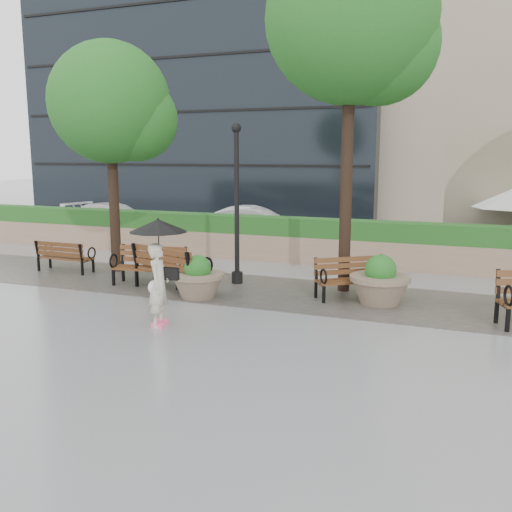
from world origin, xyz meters
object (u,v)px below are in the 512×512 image
at_px(car_left, 114,220).
at_px(pedestrian, 159,262).
at_px(lamppost, 237,215).
at_px(bench_0, 65,263).
at_px(bench_2, 171,278).
at_px(bench_1, 149,274).
at_px(planter_left, 198,281).
at_px(planter_right, 380,285).
at_px(car_right, 254,225).
at_px(bench_3, 353,287).

relative_size(car_left, pedestrian, 2.18).
xyz_separation_m(lamppost, pedestrian, (0.06, -3.87, -0.51)).
bearing_deg(bench_0, bench_2, 168.74).
height_order(bench_1, pedestrian, pedestrian).
bearing_deg(lamppost, bench_2, -130.88).
relative_size(bench_0, pedestrian, 0.80).
relative_size(bench_1, planter_left, 1.58).
bearing_deg(planter_right, bench_1, -176.78).
distance_m(bench_2, pedestrian, 2.95).
bearing_deg(planter_left, car_right, 102.82).
bearing_deg(pedestrian, car_right, 0.18).
height_order(bench_2, planter_right, planter_right).
distance_m(bench_0, car_right, 7.55).
xyz_separation_m(bench_3, planter_right, (0.65, -0.30, 0.16)).
relative_size(bench_2, planter_right, 1.65).
relative_size(lamppost, car_left, 0.89).
bearing_deg(pedestrian, bench_0, 44.60).
height_order(bench_1, planter_right, planter_right).
xyz_separation_m(bench_1, bench_2, (0.78, -0.29, 0.04)).
distance_m(planter_left, lamppost, 2.21).
height_order(bench_3, car_right, car_right).
height_order(bench_0, car_right, car_right).
height_order(planter_right, car_right, car_right).
distance_m(bench_1, pedestrian, 3.59).
height_order(lamppost, car_left, lamppost).
xyz_separation_m(bench_2, car_right, (-0.95, 7.84, 0.35)).
distance_m(bench_0, bench_1, 3.17).
bearing_deg(pedestrian, car_left, 27.48).
xyz_separation_m(bench_3, car_left, (-11.17, 6.58, 0.37)).
relative_size(bench_1, pedestrian, 0.92).
xyz_separation_m(bench_2, bench_3, (4.24, 0.91, -0.05)).
bearing_deg(lamppost, car_left, 142.75).
xyz_separation_m(bench_0, pedestrian, (5.11, -3.42, 0.99)).
xyz_separation_m(planter_left, car_right, (-1.87, 8.21, 0.28)).
xyz_separation_m(bench_1, planter_right, (5.68, 0.32, 0.14)).
bearing_deg(planter_right, car_right, 128.98).
distance_m(bench_0, planter_right, 8.79).
bearing_deg(bench_1, bench_2, -26.57).
relative_size(planter_right, lamppost, 0.33).
bearing_deg(bench_1, lamppost, 22.23).
distance_m(bench_2, bench_3, 4.34).
xyz_separation_m(car_left, pedestrian, (8.14, -10.01, 0.60)).
bearing_deg(bench_1, bench_0, 163.01).
xyz_separation_m(planter_left, lamppost, (0.24, 1.71, 1.37)).
height_order(lamppost, car_right, lamppost).
xyz_separation_m(planter_right, pedestrian, (-3.68, -3.14, 0.82)).
relative_size(bench_3, planter_left, 1.50).
relative_size(lamppost, car_right, 0.98).
height_order(bench_2, car_left, car_left).
xyz_separation_m(bench_0, lamppost, (5.05, 0.45, 1.51)).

